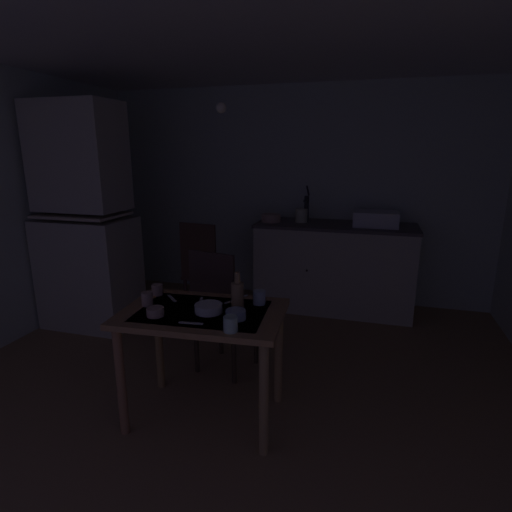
{
  "coord_description": "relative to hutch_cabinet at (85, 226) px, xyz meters",
  "views": [
    {
      "loc": [
        0.89,
        -2.7,
        1.69
      ],
      "look_at": [
        0.08,
        0.14,
        0.92
      ],
      "focal_mm": 28.81,
      "sensor_mm": 36.0,
      "label": 1
    }
  ],
  "objects": [
    {
      "name": "ground_plane",
      "position": [
        1.73,
        -0.56,
        -0.99
      ],
      "size": [
        5.35,
        5.35,
        0.0
      ],
      "primitive_type": "plane",
      "color": "#92704D"
    },
    {
      "name": "wall_back",
      "position": [
        1.73,
        1.42,
        0.2
      ],
      "size": [
        4.45,
        0.1,
        2.38
      ],
      "primitive_type": "cube",
      "color": "silver",
      "rests_on": "ground"
    },
    {
      "name": "ceiling_slab",
      "position": [
        1.73,
        -0.56,
        1.44
      ],
      "size": [
        4.45,
        3.96,
        0.1
      ],
      "primitive_type": "cube",
      "color": "silver"
    },
    {
      "name": "hutch_cabinet",
      "position": [
        0.0,
        0.0,
        0.0
      ],
      "size": [
        0.85,
        0.57,
        2.12
      ],
      "color": "beige",
      "rests_on": "ground"
    },
    {
      "name": "counter_cabinet",
      "position": [
        2.26,
        1.05,
        -0.52
      ],
      "size": [
        1.66,
        0.64,
        0.94
      ],
      "color": "beige",
      "rests_on": "ground"
    },
    {
      "name": "sink_basin",
      "position": [
        2.66,
        1.05,
        0.02
      ],
      "size": [
        0.44,
        0.34,
        0.15
      ],
      "color": "silver",
      "rests_on": "counter_cabinet"
    },
    {
      "name": "hand_pump",
      "position": [
        1.94,
        1.1,
        0.12
      ],
      "size": [
        0.05,
        0.27,
        0.39
      ],
      "color": "#232328",
      "rests_on": "counter_cabinet"
    },
    {
      "name": "mixing_bowl_counter",
      "position": [
        1.57,
        1.0,
        -0.01
      ],
      "size": [
        0.21,
        0.21,
        0.08
      ],
      "primitive_type": "cylinder",
      "color": "tan",
      "rests_on": "counter_cabinet"
    },
    {
      "name": "stoneware_crock",
      "position": [
        1.89,
        1.08,
        0.02
      ],
      "size": [
        0.13,
        0.13,
        0.15
      ],
      "primitive_type": "cylinder",
      "color": "beige",
      "rests_on": "counter_cabinet"
    },
    {
      "name": "dining_table",
      "position": [
        1.66,
        -1.09,
        -0.37
      ],
      "size": [
        1.03,
        0.71,
        0.74
      ],
      "color": "#9E7147",
      "rests_on": "ground"
    },
    {
      "name": "chair_far_side",
      "position": [
        1.57,
        -0.54,
        -0.48
      ],
      "size": [
        0.48,
        0.48,
        0.99
      ],
      "color": "#3C2B1E",
      "rests_on": "ground"
    },
    {
      "name": "chair_by_counter",
      "position": [
        1.05,
        0.37,
        -0.46
      ],
      "size": [
        0.44,
        0.44,
        1.02
      ],
      "color": "#3F2621",
      "rests_on": "ground"
    },
    {
      "name": "serving_bowl_wide",
      "position": [
        1.7,
        -1.1,
        -0.23
      ],
      "size": [
        0.17,
        0.17,
        0.05
      ],
      "primitive_type": "cylinder",
      "color": "white",
      "rests_on": "dining_table"
    },
    {
      "name": "soup_bowl_small",
      "position": [
        1.89,
        -1.15,
        -0.23
      ],
      "size": [
        0.12,
        0.12,
        0.05
      ],
      "primitive_type": "cylinder",
      "color": "#9EB2C6",
      "rests_on": "dining_table"
    },
    {
      "name": "sauce_dish",
      "position": [
        1.42,
        -1.24,
        -0.23
      ],
      "size": [
        0.1,
        0.1,
        0.05
      ],
      "primitive_type": "cylinder",
      "color": "tan",
      "rests_on": "dining_table"
    },
    {
      "name": "teacup_cream",
      "position": [
        1.29,
        -1.1,
        -0.21
      ],
      "size": [
        0.07,
        0.07,
        0.09
      ],
      "primitive_type": "cylinder",
      "color": "tan",
      "rests_on": "dining_table"
    },
    {
      "name": "teacup_mint",
      "position": [
        1.92,
        -1.32,
        -0.21
      ],
      "size": [
        0.08,
        0.08,
        0.09
      ],
      "primitive_type": "cylinder",
      "color": "#ADD1C1",
      "rests_on": "dining_table"
    },
    {
      "name": "mug_dark",
      "position": [
        1.96,
        -0.88,
        -0.21
      ],
      "size": [
        0.08,
        0.08,
        0.09
      ],
      "primitive_type": "cylinder",
      "color": "#9EB2C6",
      "rests_on": "dining_table"
    },
    {
      "name": "mug_tall",
      "position": [
        1.25,
        -0.91,
        -0.22
      ],
      "size": [
        0.07,
        0.07,
        0.07
      ],
      "primitive_type": "cylinder",
      "color": "tan",
      "rests_on": "dining_table"
    },
    {
      "name": "glass_bottle",
      "position": [
        1.86,
        -1.01,
        -0.16
      ],
      "size": [
        0.08,
        0.08,
        0.24
      ],
      "color": "olive",
      "rests_on": "dining_table"
    },
    {
      "name": "table_knife",
      "position": [
        1.8,
        -0.85,
        -0.25
      ],
      "size": [
        0.1,
        0.19,
        0.0
      ],
      "primitive_type": "cube",
      "rotation": [
        0.0,
        0.0,
        4.27
      ],
      "color": "silver",
      "rests_on": "dining_table"
    },
    {
      "name": "teaspoon_near_bowl",
      "position": [
        1.67,
        -1.28,
        -0.25
      ],
      "size": [
        0.14,
        0.04,
        0.0
      ],
      "primitive_type": "cube",
      "rotation": [
        0.0,
        0.0,
        0.11
      ],
      "color": "beige",
      "rests_on": "dining_table"
    },
    {
      "name": "teaspoon_by_cup",
      "position": [
        1.38,
        -0.95,
        -0.25
      ],
      "size": [
        0.12,
        0.11,
        0.0
      ],
      "primitive_type": "cube",
      "rotation": [
        0.0,
        0.0,
        5.51
      ],
      "color": "beige",
      "rests_on": "dining_table"
    },
    {
      "name": "serving_spoon",
      "position": [
        1.59,
        -0.95,
        -0.25
      ],
      "size": [
        0.07,
        0.15,
        0.0
      ],
      "primitive_type": "cube",
      "rotation": [
        0.0,
        0.0,
        5.03
      ],
      "color": "beige",
      "rests_on": "dining_table"
    },
    {
      "name": "pendant_bulb",
      "position": [
        1.46,
        -0.16,
        1.01
      ],
      "size": [
        0.08,
        0.08,
        0.08
      ],
      "primitive_type": "sphere",
      "color": "#F9EFCC"
    }
  ]
}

